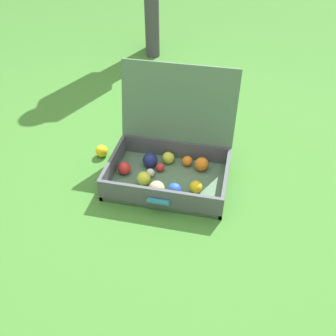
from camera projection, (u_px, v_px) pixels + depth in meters
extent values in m
plane|color=#3D7A2D|center=(162.00, 183.00, 1.97)|extent=(16.00, 16.00, 0.00)
cube|color=#4C7051|center=(168.00, 181.00, 1.97)|extent=(0.62, 0.42, 0.03)
cube|color=#4C5156|center=(113.00, 165.00, 1.98)|extent=(0.02, 0.42, 0.13)
cube|color=#4C5156|center=(225.00, 181.00, 1.88)|extent=(0.02, 0.42, 0.13)
cube|color=#4C5156|center=(159.00, 199.00, 1.78)|extent=(0.59, 0.02, 0.13)
cube|color=#4C5156|center=(176.00, 151.00, 2.09)|extent=(0.59, 0.02, 0.13)
cube|color=#4C7051|center=(178.00, 104.00, 1.95)|extent=(0.62, 0.11, 0.42)
cube|color=teal|center=(158.00, 201.00, 1.76)|extent=(0.11, 0.02, 0.02)
sphere|color=orange|center=(202.00, 164.00, 2.00)|extent=(0.08, 0.08, 0.08)
sphere|color=#CCDB38|center=(168.00, 158.00, 2.05)|extent=(0.07, 0.07, 0.07)
sphere|color=navy|center=(150.00, 160.00, 2.02)|extent=(0.08, 0.08, 0.08)
sphere|color=red|center=(124.00, 168.00, 1.98)|extent=(0.07, 0.07, 0.07)
sphere|color=#D1B784|center=(156.00, 189.00, 1.84)|extent=(0.08, 0.08, 0.08)
sphere|color=orange|center=(187.00, 161.00, 2.04)|extent=(0.06, 0.06, 0.06)
sphere|color=purple|center=(206.00, 200.00, 1.80)|extent=(0.05, 0.05, 0.05)
sphere|color=yellow|center=(196.00, 187.00, 1.86)|extent=(0.07, 0.07, 0.07)
sphere|color=blue|center=(174.00, 190.00, 1.84)|extent=(0.07, 0.07, 0.07)
sphere|color=#CCDB38|center=(144.00, 178.00, 1.91)|extent=(0.07, 0.07, 0.07)
sphere|color=red|center=(160.00, 167.00, 2.00)|extent=(0.05, 0.05, 0.05)
sphere|color=white|center=(150.00, 173.00, 1.97)|extent=(0.05, 0.05, 0.05)
sphere|color=yellow|center=(102.00, 151.00, 2.14)|extent=(0.07, 0.07, 0.07)
cylinder|color=#3D3D42|center=(151.00, 3.00, 3.20)|extent=(0.12, 0.12, 0.80)
cylinder|color=#3D3D42|center=(152.00, 9.00, 3.06)|extent=(0.12, 0.12, 0.80)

